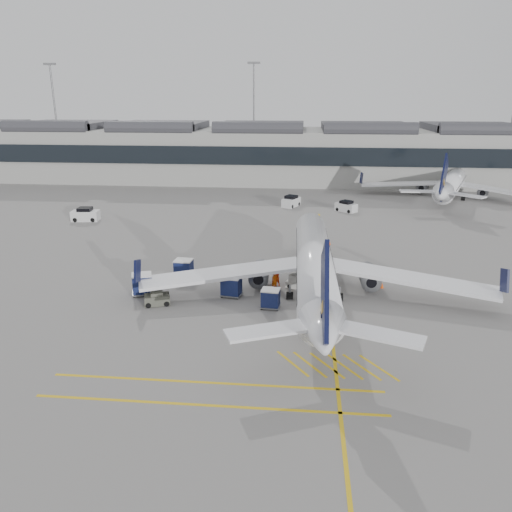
# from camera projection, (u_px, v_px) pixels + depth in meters

# --- Properties ---
(ground) EXTENTS (220.00, 220.00, 0.00)m
(ground) POSITION_uv_depth(u_px,v_px,m) (212.00, 318.00, 42.51)
(ground) COLOR gray
(ground) RESTS_ON ground
(terminal) EXTENTS (200.00, 20.45, 12.40)m
(terminal) POSITION_uv_depth(u_px,v_px,m) (270.00, 152.00, 108.72)
(terminal) COLOR #9E9E99
(terminal) RESTS_ON ground
(light_masts) EXTENTS (113.00, 0.60, 25.45)m
(light_masts) POSITION_uv_depth(u_px,v_px,m) (268.00, 110.00, 119.63)
(light_masts) COLOR slate
(light_masts) RESTS_ON ground
(apron_markings) EXTENTS (0.25, 60.00, 0.01)m
(apron_markings) POSITION_uv_depth(u_px,v_px,m) (326.00, 280.00, 51.07)
(apron_markings) COLOR gold
(apron_markings) RESTS_ON ground
(airliner_main) EXTENTS (33.10, 36.17, 9.61)m
(airliner_main) POSITION_uv_depth(u_px,v_px,m) (315.00, 265.00, 46.86)
(airliner_main) COLOR white
(airliner_main) RESTS_ON ground
(airliner_far) EXTENTS (30.99, 34.30, 9.60)m
(airliner_far) POSITION_uv_depth(u_px,v_px,m) (452.00, 182.00, 91.02)
(airliner_far) COLOR white
(airliner_far) RESTS_ON ground
(belt_loader) EXTENTS (4.26, 2.38, 1.68)m
(belt_loader) POSITION_uv_depth(u_px,v_px,m) (303.00, 283.00, 48.89)
(belt_loader) COLOR beige
(belt_loader) RESTS_ON ground
(baggage_cart_a) EXTENTS (1.83, 1.57, 1.77)m
(baggage_cart_a) POSITION_uv_depth(u_px,v_px,m) (271.00, 298.00, 44.15)
(baggage_cart_a) COLOR gray
(baggage_cart_a) RESTS_ON ground
(baggage_cart_b) EXTENTS (2.10, 1.83, 1.97)m
(baggage_cart_b) POSITION_uv_depth(u_px,v_px,m) (231.00, 286.00, 46.73)
(baggage_cart_b) COLOR gray
(baggage_cart_b) RESTS_ON ground
(baggage_cart_c) EXTENTS (2.00, 1.69, 1.99)m
(baggage_cart_c) POSITION_uv_depth(u_px,v_px,m) (184.00, 268.00, 51.33)
(baggage_cart_c) COLOR gray
(baggage_cart_c) RESTS_ON ground
(baggage_cart_d) EXTENTS (2.36, 2.14, 2.05)m
(baggage_cart_d) POSITION_uv_depth(u_px,v_px,m) (142.00, 284.00, 47.08)
(baggage_cart_d) COLOR gray
(baggage_cart_d) RESTS_ON ground
(ramp_agent_a) EXTENTS (0.70, 0.60, 1.64)m
(ramp_agent_a) POSITION_uv_depth(u_px,v_px,m) (274.00, 281.00, 48.57)
(ramp_agent_a) COLOR #FF5F0D
(ramp_agent_a) RESTS_ON ground
(ramp_agent_b) EXTENTS (1.11, 1.07, 1.80)m
(ramp_agent_b) POSITION_uv_depth(u_px,v_px,m) (276.00, 278.00, 49.24)
(ramp_agent_b) COLOR #FF440D
(ramp_agent_b) RESTS_ON ground
(pushback_tug) EXTENTS (2.55, 1.99, 1.25)m
(pushback_tug) POSITION_uv_depth(u_px,v_px,m) (157.00, 299.00, 44.97)
(pushback_tug) COLOR #4E4F43
(pushback_tug) RESTS_ON ground
(safety_cone_nose) EXTENTS (0.40, 0.40, 0.55)m
(safety_cone_nose) POSITION_uv_depth(u_px,v_px,m) (329.00, 242.00, 63.11)
(safety_cone_nose) COLOR #F24C0A
(safety_cone_nose) RESTS_ON ground
(safety_cone_engine) EXTENTS (0.41, 0.41, 0.56)m
(safety_cone_engine) POSITION_uv_depth(u_px,v_px,m) (382.00, 285.00, 48.96)
(safety_cone_engine) COLOR #F24C0A
(safety_cone_engine) RESTS_ON ground
(service_van_left) EXTENTS (4.11, 2.33, 2.02)m
(service_van_left) POSITION_uv_depth(u_px,v_px,m) (85.00, 215.00, 74.91)
(service_van_left) COLOR silver
(service_van_left) RESTS_ON ground
(service_van_mid) EXTENTS (3.26, 4.11, 1.89)m
(service_van_mid) POSITION_uv_depth(u_px,v_px,m) (291.00, 202.00, 84.49)
(service_van_mid) COLOR silver
(service_van_mid) RESTS_ON ground
(service_van_right) EXTENTS (3.72, 3.51, 1.76)m
(service_van_right) POSITION_uv_depth(u_px,v_px,m) (346.00, 207.00, 80.95)
(service_van_right) COLOR silver
(service_van_right) RESTS_ON ground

